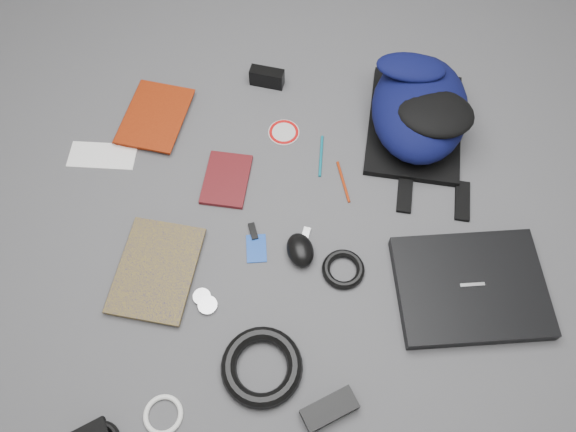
{
  "coord_description": "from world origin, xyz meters",
  "views": [
    {
      "loc": [
        -0.08,
        -0.69,
        1.34
      ],
      "look_at": [
        0.0,
        0.0,
        0.02
      ],
      "focal_mm": 35.0,
      "sensor_mm": 36.0,
      "label": 1
    }
  ],
  "objects": [
    {
      "name": "comic_book",
      "position": [
        -0.45,
        -0.08,
        0.01
      ],
      "size": [
        0.27,
        0.31,
        0.02
      ],
      "primitive_type": "imported",
      "rotation": [
        0.0,
        0.0,
        -0.3
      ],
      "color": "#A98D0C",
      "rests_on": "ground"
    },
    {
      "name": "cable_coil",
      "position": [
        0.12,
        -0.16,
        0.01
      ],
      "size": [
        0.13,
        0.13,
        0.02
      ],
      "primitive_type": "torus",
      "rotation": [
        0.0,
        0.0,
        -0.24
      ],
      "color": "black",
      "rests_on": "ground"
    },
    {
      "name": "usb_black",
      "position": [
        -0.1,
        -0.03,
        0.0
      ],
      "size": [
        0.02,
        0.05,
        0.01
      ],
      "primitive_type": "cube",
      "rotation": [
        0.0,
        0.0,
        0.15
      ],
      "color": "black",
      "rests_on": "ground"
    },
    {
      "name": "usb_silver",
      "position": [
        0.04,
        -0.06,
        0.0
      ],
      "size": [
        0.03,
        0.05,
        0.01
      ],
      "primitive_type": "cube",
      "rotation": [
        0.0,
        0.0,
        -0.38
      ],
      "color": "#B1B1B3",
      "rests_on": "ground"
    },
    {
      "name": "ground",
      "position": [
        0.0,
        0.0,
        0.0
      ],
      "size": [
        4.0,
        4.0,
        0.0
      ],
      "primitive_type": "plane",
      "color": "#4F4F51",
      "rests_on": "ground"
    },
    {
      "name": "headphone_right",
      "position": [
        -0.24,
        -0.2,
        0.01
      ],
      "size": [
        0.06,
        0.06,
        0.01
      ],
      "primitive_type": "cylinder",
      "rotation": [
        0.0,
        0.0,
        0.28
      ],
      "color": "#ADADAF",
      "rests_on": "ground"
    },
    {
      "name": "power_cord_coil",
      "position": [
        -0.11,
        -0.39,
        0.02
      ],
      "size": [
        0.25,
        0.25,
        0.04
      ],
      "primitive_type": "torus",
      "rotation": [
        0.0,
        0.0,
        -0.38
      ],
      "color": "black",
      "rests_on": "ground"
    },
    {
      "name": "textbook_red",
      "position": [
        -0.44,
        0.41,
        0.01
      ],
      "size": [
        0.25,
        0.28,
        0.03
      ],
      "primitive_type": "imported",
      "rotation": [
        0.0,
        0.0,
        -0.34
      ],
      "color": "maroon",
      "rests_on": "ground"
    },
    {
      "name": "key_fob",
      "position": [
        0.02,
        -0.08,
        0.01
      ],
      "size": [
        0.03,
        0.04,
        0.01
      ],
      "primitive_type": "cube",
      "rotation": [
        0.0,
        0.0,
        -0.29
      ],
      "color": "black",
      "rests_on": "ground"
    },
    {
      "name": "laptop",
      "position": [
        0.43,
        -0.25,
        0.02
      ],
      "size": [
        0.38,
        0.3,
        0.04
      ],
      "primitive_type": "cube",
      "rotation": [
        0.0,
        0.0,
        -0.05
      ],
      "color": "black",
      "rests_on": "ground"
    },
    {
      "name": "pen_red",
      "position": [
        0.17,
        0.1,
        0.0
      ],
      "size": [
        0.02,
        0.13,
        0.01
      ],
      "primitive_type": "cylinder",
      "rotation": [
        1.57,
        0.0,
        0.09
      ],
      "color": "#9D2B0C",
      "rests_on": "ground"
    },
    {
      "name": "dvd_case",
      "position": [
        -0.16,
        0.14,
        0.01
      ],
      "size": [
        0.16,
        0.2,
        0.01
      ],
      "primitive_type": "cube",
      "rotation": [
        0.0,
        0.0,
        -0.26
      ],
      "color": "#430D0F",
      "rests_on": "ground"
    },
    {
      "name": "headphone_left",
      "position": [
        -0.23,
        -0.22,
        0.01
      ],
      "size": [
        0.06,
        0.06,
        0.01
      ],
      "primitive_type": "cylinder",
      "rotation": [
        0.0,
        0.0,
        -0.2
      ],
      "color": "#B6B6B8",
      "rests_on": "ground"
    },
    {
      "name": "backpack",
      "position": [
        0.41,
        0.27,
        0.09
      ],
      "size": [
        0.39,
        0.48,
        0.17
      ],
      "primitive_type": null,
      "rotation": [
        0.0,
        0.0,
        -0.27
      ],
      "color": "black",
      "rests_on": "ground"
    },
    {
      "name": "white_cable_coil",
      "position": [
        -0.34,
        -0.47,
        0.01
      ],
      "size": [
        0.1,
        0.1,
        0.01
      ],
      "primitive_type": "torus",
      "rotation": [
        0.0,
        0.0,
        0.15
      ],
      "color": "white",
      "rests_on": "ground"
    },
    {
      "name": "sticker_disc",
      "position": [
        0.02,
        0.29,
        0.0
      ],
      "size": [
        0.11,
        0.11,
        0.0
      ],
      "primitive_type": "cylinder",
      "rotation": [
        0.0,
        0.0,
        0.26
      ],
      "color": "silver",
      "rests_on": "ground"
    },
    {
      "name": "power_brick",
      "position": [
        0.04,
        -0.5,
        0.02
      ],
      "size": [
        0.14,
        0.09,
        0.03
      ],
      "primitive_type": "cube",
      "rotation": [
        0.0,
        0.0,
        0.34
      ],
      "color": "black",
      "rests_on": "ground"
    },
    {
      "name": "envelope",
      "position": [
        -0.51,
        0.27,
        0.0
      ],
      "size": [
        0.2,
        0.12,
        0.0
      ],
      "primitive_type": "cube",
      "rotation": [
        0.0,
        0.0,
        -0.18
      ],
      "color": "white",
      "rests_on": "ground"
    },
    {
      "name": "id_badge",
      "position": [
        -0.09,
        -0.08,
        0.0
      ],
      "size": [
        0.06,
        0.08,
        0.0
      ],
      "primitive_type": "cube",
      "rotation": [
        0.0,
        0.0,
        -0.05
      ],
      "color": "#1643AA",
      "rests_on": "ground"
    },
    {
      "name": "pen_teal",
      "position": [
        0.12,
        0.19,
        0.0
      ],
      "size": [
        0.03,
        0.14,
        0.01
      ],
      "primitive_type": "cylinder",
      "rotation": [
        1.57,
        0.0,
        -0.2
      ],
      "color": "#0D677A",
      "rests_on": "ground"
    },
    {
      "name": "compact_camera",
      "position": [
        -0.01,
        0.48,
        0.03
      ],
      "size": [
        0.11,
        0.07,
        0.06
      ],
      "primitive_type": "cube",
      "rotation": [
        0.0,
        0.0,
        -0.35
      ],
      "color": "black",
      "rests_on": "ground"
    },
    {
      "name": "mouse",
      "position": [
        0.02,
        -0.1,
        0.03
      ],
      "size": [
        0.08,
        0.11,
        0.05
      ],
      "primitive_type": "ellipsoid",
      "rotation": [
        0.0,
        0.0,
        0.15
      ],
      "color": "black",
      "rests_on": "ground"
    }
  ]
}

